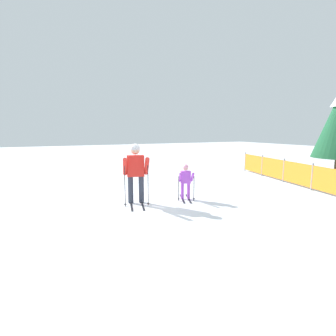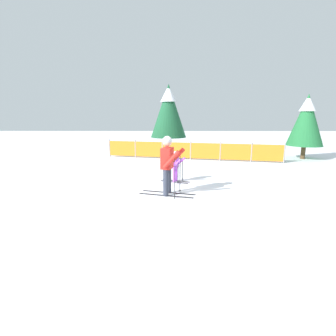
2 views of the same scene
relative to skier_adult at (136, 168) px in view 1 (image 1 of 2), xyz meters
name	(u,v)px [view 1 (image 1 of 2)]	position (x,y,z in m)	size (l,w,h in m)	color
ground_plane	(139,201)	(-0.18, 0.16, -1.03)	(60.00, 60.00, 0.00)	white
skier_adult	(136,168)	(0.00, 0.00, 0.00)	(1.66, 0.85, 1.73)	black
skier_child	(186,179)	(0.25, 1.50, -0.40)	(1.03, 0.62, 1.08)	black
safety_fence	(312,177)	(1.11, 6.11, -0.55)	(8.97, 2.01, 0.96)	gray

